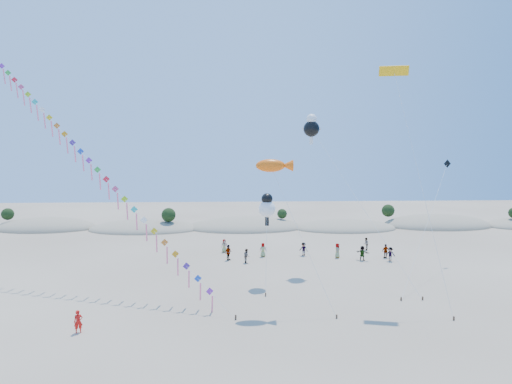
% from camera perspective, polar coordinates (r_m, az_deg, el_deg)
% --- Properties ---
extents(ground, '(160.00, 160.00, 0.00)m').
position_cam_1_polar(ground, '(26.37, 0.58, -23.05)').
color(ground, gray).
rests_on(ground, ground).
extents(dune_ridge, '(145.30, 11.49, 5.57)m').
position_cam_1_polar(dune_ridge, '(69.41, -0.57, -4.72)').
color(dune_ridge, gray).
rests_on(dune_ridge, ground).
extents(kite_train, '(26.68, 18.23, 23.19)m').
position_cam_1_polar(kite_train, '(42.84, -21.74, 4.23)').
color(kite_train, '#3F2D1E').
rests_on(kite_train, ground).
extents(fish_kite, '(6.01, 4.01, 11.92)m').
position_cam_1_polar(fish_kite, '(34.34, 2.51, 3.50)').
color(fish_kite, '#3F2D1E').
rests_on(fish_kite, ground).
extents(cartoon_kite_low, '(1.59, 4.71, 8.59)m').
position_cam_1_polar(cartoon_kite_low, '(40.20, 1.47, -1.99)').
color(cartoon_kite_low, '#3F2D1E').
rests_on(cartoon_kite_low, ground).
extents(cartoon_kite_high, '(8.79, 11.93, 16.42)m').
position_cam_1_polar(cartoon_kite_high, '(46.11, 7.42, 8.59)').
color(cartoon_kite_high, '#3F2D1E').
rests_on(cartoon_kite_high, ground).
extents(parafoil_kite, '(4.04, 7.10, 19.76)m').
position_cam_1_polar(parafoil_kite, '(39.35, 17.99, 14.72)').
color(parafoil_kite, '#3F2D1E').
rests_on(parafoil_kite, ground).
extents(dark_kite, '(10.67, 13.54, 11.54)m').
position_cam_1_polar(dark_kite, '(48.40, 22.83, -0.75)').
color(dark_kite, '#3F2D1E').
rests_on(dark_kite, ground).
extents(flyer_foreground, '(0.69, 0.59, 1.59)m').
position_cam_1_polar(flyer_foreground, '(33.29, -22.61, -15.67)').
color(flyer_foreground, red).
rests_on(flyer_foreground, ground).
extents(beachgoers, '(20.02, 6.37, 1.80)m').
position_cam_1_polar(beachgoers, '(51.06, 7.90, -7.77)').
color(beachgoers, slate).
rests_on(beachgoers, ground).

